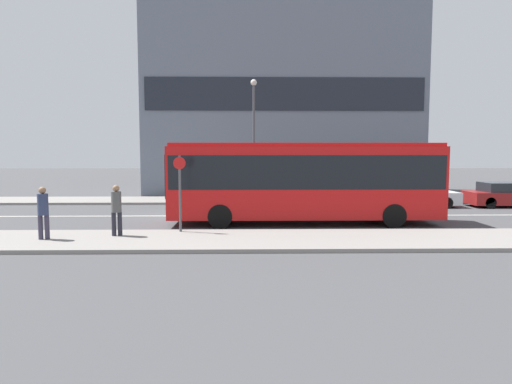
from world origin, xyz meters
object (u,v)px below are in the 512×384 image
Objects in this scene: parked_car_1 at (504,195)px; bus_stop_sign at (180,187)px; pedestrian_near_stop at (43,209)px; street_lamp at (254,128)px; city_bus at (304,178)px; parked_car_0 at (416,195)px; pedestrian_down_pavement at (116,207)px.

parked_car_1 is 18.55m from bus_stop_sign.
street_lamp reaches higher than pedestrian_near_stop.
parked_car_0 is (6.93, 5.79, -1.32)m from city_bus.
parked_car_1 reaches higher than parked_car_0.
city_bus is at bearing 28.01° from bus_stop_sign.
city_bus reaches higher than parked_car_0.
bus_stop_sign is (2.08, 0.75, 0.60)m from pedestrian_down_pavement.
parked_car_1 is 23.00m from pedestrian_near_stop.
parked_car_0 is 9.80m from street_lamp.
city_bus is 9.12m from parked_car_0.
city_bus is 6.36× the size of pedestrian_down_pavement.
parked_car_1 is 0.58× the size of street_lamp.
pedestrian_down_pavement is 2.29m from bus_stop_sign.
parked_car_1 is at bearing -6.95° from street_lamp.
city_bus is 4.05× the size of bus_stop_sign.
street_lamp is at bearing 169.83° from parked_car_0.
parked_car_0 is at bearing 13.54° from pedestrian_down_pavement.
parked_car_0 is 14.42m from bus_stop_sign.
parked_car_0 is 2.44× the size of pedestrian_near_stop.
parked_car_1 is at bearing 25.92° from city_bus.
pedestrian_near_stop is at bearing -148.83° from parked_car_0.
parked_car_1 is 20.72m from pedestrian_down_pavement.
pedestrian_down_pavement is at bearing -160.12° from bus_stop_sign.
pedestrian_down_pavement reaches higher than parked_car_1.
city_bus is 13.16m from parked_car_1.
bus_stop_sign is at bearing -175.76° from pedestrian_near_stop.
parked_car_0 is 0.61× the size of street_lamp.
bus_stop_sign is (-4.79, -2.55, -0.20)m from city_bus.
city_bus is 2.76× the size of parked_car_1.
parked_car_0 is 18.74m from pedestrian_near_stop.
street_lamp reaches higher than parked_car_1.
pedestrian_down_pavement is at bearing -178.11° from pedestrian_near_stop.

